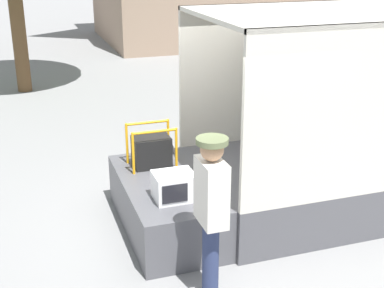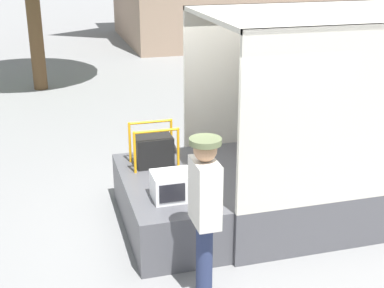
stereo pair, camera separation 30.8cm
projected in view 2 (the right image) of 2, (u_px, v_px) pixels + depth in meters
name	position (u px, v px, depth m)	size (l,w,h in m)	color
ground_plane	(206.00, 221.00, 7.38)	(160.00, 160.00, 0.00)	gray
tailgate_deck	(166.00, 204.00, 7.12)	(1.11, 2.23, 0.69)	#4C4C51
microwave	(172.00, 186.00, 6.45)	(0.49, 0.41, 0.33)	white
portable_generator	(155.00, 150.00, 7.42)	(0.64, 0.44, 0.59)	black
worker_person	(205.00, 201.00, 5.46)	(0.32, 0.44, 1.81)	navy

